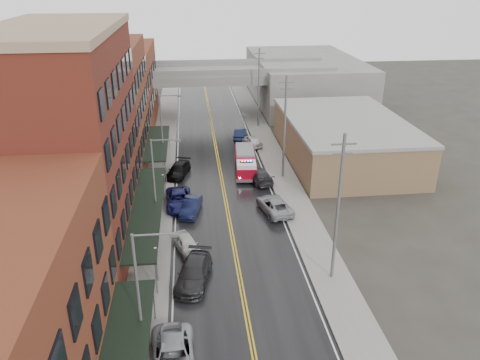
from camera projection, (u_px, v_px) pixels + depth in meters
road at (225, 199)px, 49.83m from camera, size 11.00×160.00×0.02m
sidewalk_left at (156, 202)px, 49.07m from camera, size 3.00×160.00×0.15m
sidewalk_right at (292, 195)px, 50.54m from camera, size 3.00×160.00×0.15m
curb_left at (172, 201)px, 49.24m from camera, size 0.30×160.00×0.15m
curb_right at (277, 196)px, 50.37m from camera, size 0.30×160.00×0.15m
brick_building_b at (70, 146)px, 38.49m from camera, size 9.00×20.00×18.00m
brick_building_c at (105, 108)px, 55.00m from camera, size 9.00×15.00×15.00m
brick_building_far at (123, 87)px, 71.50m from camera, size 9.00×20.00×12.00m
tan_building at (344, 141)px, 59.51m from camera, size 14.00×22.00×5.00m
right_far_block at (304, 80)px, 86.35m from camera, size 18.00×30.00×8.00m
awning_1 at (147, 207)px, 41.51m from camera, size 2.60×18.00×3.09m
awning_2 at (157, 142)px, 57.41m from camera, size 2.60×13.00×3.09m
globe_lamp_1 at (156, 257)px, 35.54m from camera, size 0.44×0.44×3.12m
globe_lamp_2 at (163, 182)px, 48.26m from camera, size 0.44×0.44×3.12m
street_lamp_0 at (142, 291)px, 27.09m from camera, size 2.64×0.22×9.00m
street_lamp_1 at (157, 180)px, 41.62m from camera, size 2.64×0.22×9.00m
street_lamp_2 at (164, 126)px, 56.16m from camera, size 2.64×0.22×9.00m
utility_pole_0 at (338, 207)px, 34.37m from camera, size 1.80×0.24×12.00m
utility_pole_1 at (285, 126)px, 52.54m from camera, size 1.80×0.24×12.00m
utility_pole_2 at (259, 87)px, 70.71m from camera, size 1.80×0.24×12.00m
overpass at (209, 80)px, 76.48m from camera, size 40.00×10.00×7.50m
fire_truck at (245, 161)px, 55.82m from camera, size 3.34×7.42×2.65m
parked_car_left_2 at (173, 357)px, 28.25m from camera, size 2.93×5.87×1.60m
parked_car_left_3 at (194, 273)px, 36.16m from camera, size 3.48×5.95×1.62m
parked_car_left_4 at (187, 244)px, 40.23m from camera, size 2.89×4.38×1.39m
parked_car_left_5 at (191, 206)px, 46.63m from camera, size 2.50×4.68×1.46m
parked_car_left_6 at (179, 200)px, 47.95m from camera, size 2.80×5.63×1.53m
parked_car_left_7 at (178, 170)px, 55.23m from camera, size 3.36×5.41×1.46m
parked_car_right_0 at (274, 205)px, 46.86m from camera, size 3.54×5.77×1.49m
parked_car_right_1 at (258, 175)px, 53.75m from camera, size 3.49×5.72×1.55m
parked_car_right_2 at (252, 141)px, 64.75m from camera, size 2.88×4.72×1.50m
parked_car_right_3 at (240, 134)px, 67.69m from camera, size 2.43×4.76×1.50m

